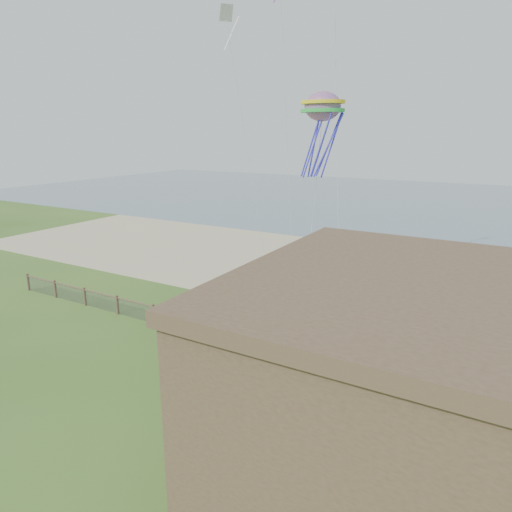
{
  "coord_description": "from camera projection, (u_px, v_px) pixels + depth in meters",
  "views": [
    {
      "loc": [
        11.99,
        -12.87,
        11.09
      ],
      "look_at": [
        -0.08,
        8.0,
        4.55
      ],
      "focal_mm": 32.0,
      "sensor_mm": 36.0,
      "label": 1
    }
  ],
  "objects": [
    {
      "name": "kite_white",
      "position": [
        226.0,
        24.0,
        28.39
      ],
      "size": [
        1.89,
        1.8,
        2.41
      ],
      "primitive_type": null,
      "rotation": [
        0.44,
        0.0,
        0.88
      ],
      "color": "silver"
    },
    {
      "name": "octopus_kite",
      "position": [
        322.0,
        132.0,
        29.21
      ],
      "size": [
        3.33,
        2.7,
        6.0
      ],
      "primitive_type": null,
      "rotation": [
        0.0,
        0.0,
        0.24
      ],
      "color": "orange"
    },
    {
      "name": "picnic_table",
      "position": [
        369.0,
        385.0,
        19.94
      ],
      "size": [
        2.43,
        2.15,
        0.85
      ],
      "primitive_type": null,
      "rotation": [
        0.0,
        0.0,
        -0.38
      ],
      "color": "brown",
      "rests_on": "ground"
    },
    {
      "name": "sand_beach",
      "position": [
        341.0,
        271.0,
        37.83
      ],
      "size": [
        72.0,
        20.0,
        0.02
      ],
      "primitive_type": "cube",
      "color": "#C0B68B",
      "rests_on": "ground"
    },
    {
      "name": "ocean",
      "position": [
        434.0,
        203.0,
        74.59
      ],
      "size": [
        160.0,
        68.0,
        0.02
      ],
      "primitive_type": "cube",
      "color": "slate",
      "rests_on": "ground"
    },
    {
      "name": "ground",
      "position": [
        164.0,
        401.0,
        19.45
      ],
      "size": [
        160.0,
        160.0,
        0.0
      ],
      "primitive_type": "plane",
      "color": "#375C1F",
      "rests_on": "ground"
    },
    {
      "name": "chainlink_fence",
      "position": [
        239.0,
        337.0,
        24.32
      ],
      "size": [
        36.2,
        0.2,
        1.25
      ],
      "primitive_type": null,
      "color": "brown",
      "rests_on": "ground"
    }
  ]
}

